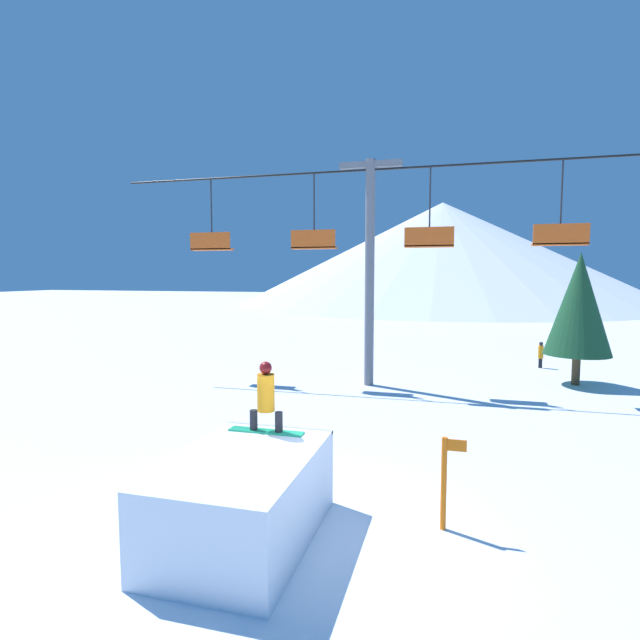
{
  "coord_description": "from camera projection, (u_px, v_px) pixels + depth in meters",
  "views": [
    {
      "loc": [
        2.31,
        -7.63,
        4.33
      ],
      "look_at": [
        -0.96,
        4.28,
        3.21
      ],
      "focal_mm": 28.0,
      "sensor_mm": 36.0,
      "label": 1
    }
  ],
  "objects": [
    {
      "name": "trail_marker",
      "position": [
        445.0,
        480.0,
        8.44
      ],
      "size": [
        0.41,
        0.1,
        1.61
      ],
      "color": "orange",
      "rests_on": "ground_plane"
    },
    {
      "name": "ground_plane",
      "position": [
        307.0,
        535.0,
        8.33
      ],
      "size": [
        220.0,
        220.0,
        0.0
      ],
      "primitive_type": "plane",
      "color": "white"
    },
    {
      "name": "snowboarder",
      "position": [
        266.0,
        398.0,
        9.22
      ],
      "size": [
        1.43,
        0.32,
        1.33
      ],
      "color": "#1E9E6B",
      "rests_on": "snow_ramp"
    },
    {
      "name": "snow_ramp",
      "position": [
        244.0,
        498.0,
        8.12
      ],
      "size": [
        2.16,
        3.38,
        1.41
      ],
      "color": "white",
      "rests_on": "ground_plane"
    },
    {
      "name": "pine_tree_near",
      "position": [
        579.0,
        304.0,
        19.43
      ],
      "size": [
        2.49,
        2.49,
        5.21
      ],
      "color": "#4C3823",
      "rests_on": "ground_plane"
    },
    {
      "name": "chairlift",
      "position": [
        370.0,
        249.0,
        19.19
      ],
      "size": [
        21.05,
        0.44,
        8.72
      ],
      "color": "slate",
      "rests_on": "ground_plane"
    },
    {
      "name": "distant_skier",
      "position": [
        541.0,
        354.0,
        23.23
      ],
      "size": [
        0.24,
        0.24,
        1.23
      ],
      "color": "black",
      "rests_on": "ground_plane"
    },
    {
      "name": "mountain_ridge",
      "position": [
        442.0,
        254.0,
        74.33
      ],
      "size": [
        60.29,
        60.29,
        15.0
      ],
      "color": "silver",
      "rests_on": "ground_plane"
    }
  ]
}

